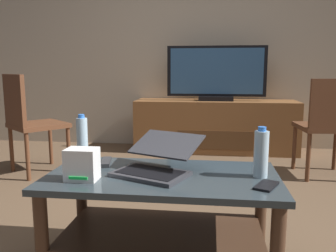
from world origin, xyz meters
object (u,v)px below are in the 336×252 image
object	(u,v)px
router_box	(82,164)
water_bottle_near	(82,139)
television	(216,75)
tv_remote	(106,162)
cell_phone	(266,186)
media_cabinet	(215,126)
water_bottle_far	(261,154)
laptop	(157,161)
side_chair	(29,119)
dining_chair	(328,122)
coffee_table	(162,203)

from	to	relation	value
router_box	water_bottle_near	xyz separation A→B (m)	(-0.12, 0.33, 0.05)
television	tv_remote	bearing A→B (deg)	-104.46
water_bottle_near	cell_phone	xyz separation A→B (m)	(0.93, -0.32, -0.11)
media_cabinet	router_box	bearing A→B (deg)	-103.38
water_bottle_far	cell_phone	distance (m)	0.17
router_box	laptop	bearing A→B (deg)	26.24
media_cabinet	side_chair	world-z (taller)	side_chair
side_chair	tv_remote	distance (m)	1.62
television	tv_remote	size ratio (longest dim) A/B	6.95
water_bottle_near	tv_remote	xyz separation A→B (m)	(0.15, -0.06, -0.11)
media_cabinet	dining_chair	size ratio (longest dim) A/B	2.11
router_box	water_bottle_near	bearing A→B (deg)	110.29
water_bottle_near	cell_phone	world-z (taller)	water_bottle_near
side_chair	router_box	size ratio (longest dim) A/B	6.29
television	laptop	world-z (taller)	television
dining_chair	router_box	size ratio (longest dim) A/B	6.06
water_bottle_far	tv_remote	distance (m)	0.79
router_box	water_bottle_far	bearing A→B (deg)	10.28
coffee_table	media_cabinet	world-z (taller)	media_cabinet
television	side_chair	world-z (taller)	television
water_bottle_near	laptop	bearing A→B (deg)	-22.02
media_cabinet	side_chair	xyz separation A→B (m)	(-1.67, -1.12, 0.21)
media_cabinet	tv_remote	xyz separation A→B (m)	(-0.59, -2.32, 0.17)
side_chair	cell_phone	xyz separation A→B (m)	(1.86, -1.47, -0.05)
coffee_table	router_box	distance (m)	0.42
dining_chair	tv_remote	xyz separation A→B (m)	(-1.55, -1.39, -0.03)
side_chair	cell_phone	bearing A→B (deg)	-38.34
water_bottle_near	water_bottle_far	distance (m)	0.94
media_cabinet	router_box	distance (m)	2.68
coffee_table	water_bottle_near	bearing A→B (deg)	156.30
cell_phone	media_cabinet	bearing A→B (deg)	120.38
laptop	router_box	distance (m)	0.35
cell_phone	tv_remote	bearing A→B (deg)	-172.64
water_bottle_far	tv_remote	bearing A→B (deg)	170.36
laptop	dining_chair	bearing A→B (deg)	50.30
coffee_table	tv_remote	distance (m)	0.38
media_cabinet	coffee_table	bearing A→B (deg)	-96.35
television	media_cabinet	bearing A→B (deg)	90.00
dining_chair	water_bottle_near	xyz separation A→B (m)	(-1.69, -1.34, 0.08)
laptop	router_box	xyz separation A→B (m)	(-0.31, -0.15, 0.02)
router_box	cell_phone	xyz separation A→B (m)	(0.80, 0.01, -0.07)
tv_remote	water_bottle_near	bearing A→B (deg)	147.03
media_cabinet	laptop	distance (m)	2.47
tv_remote	water_bottle_far	bearing A→B (deg)	-21.63
media_cabinet	water_bottle_far	world-z (taller)	water_bottle_far
tv_remote	router_box	bearing A→B (deg)	-107.07
television	water_bottle_near	distance (m)	2.38
dining_chair	water_bottle_near	bearing A→B (deg)	-141.72
coffee_table	media_cabinet	size ratio (longest dim) A/B	0.59
cell_phone	television	bearing A→B (deg)	120.41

